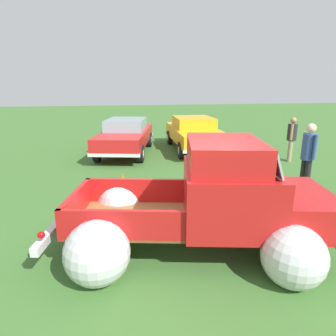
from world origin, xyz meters
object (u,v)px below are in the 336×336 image
at_px(spectator_1, 308,153).
at_px(lane_cone_0, 123,185).
at_px(show_car_1, 194,132).
at_px(spectator_0, 292,137).
at_px(lane_cone_1, 203,180).
at_px(show_car_0, 126,135).
at_px(vintage_pickup_truck, 212,208).

relative_size(spectator_1, lane_cone_0, 2.92).
bearing_deg(spectator_1, show_car_1, -77.80).
bearing_deg(spectator_1, spectator_0, -118.79).
distance_m(spectator_1, lane_cone_0, 4.87).
xyz_separation_m(show_car_1, lane_cone_1, (-1.16, -5.18, -0.48)).
height_order(spectator_0, lane_cone_1, spectator_0).
relative_size(show_car_0, spectator_1, 2.68).
height_order(spectator_1, lane_cone_1, spectator_1).
relative_size(show_car_1, lane_cone_0, 7.55).
relative_size(vintage_pickup_truck, show_car_1, 1.03).
height_order(vintage_pickup_truck, spectator_1, vintage_pickup_truck).
height_order(spectator_1, lane_cone_0, spectator_1).
height_order(show_car_1, lane_cone_1, show_car_1).
xyz_separation_m(show_car_1, lane_cone_0, (-3.31, -5.21, -0.48)).
bearing_deg(spectator_0, lane_cone_1, 69.22).
height_order(show_car_0, show_car_1, same).
height_order(spectator_0, spectator_1, spectator_1).
bearing_deg(show_car_1, spectator_1, 16.68).
xyz_separation_m(vintage_pickup_truck, spectator_0, (4.91, 5.32, 0.18)).
bearing_deg(lane_cone_0, spectator_0, 22.03).
bearing_deg(vintage_pickup_truck, spectator_0, 59.46).
distance_m(vintage_pickup_truck, spectator_1, 4.05).
distance_m(show_car_0, lane_cone_0, 5.09).
distance_m(show_car_1, spectator_1, 5.93).
relative_size(spectator_0, lane_cone_0, 2.62).
relative_size(show_car_1, lane_cone_1, 7.55).
bearing_deg(spectator_1, show_car_0, -53.59).
bearing_deg(show_car_0, spectator_0, 80.56).
relative_size(spectator_1, lane_cone_1, 2.92).
xyz_separation_m(spectator_1, lane_cone_1, (-2.64, 0.55, -0.75)).
bearing_deg(vintage_pickup_truck, spectator_1, 45.75).
xyz_separation_m(show_car_0, lane_cone_1, (1.82, -5.04, -0.47)).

